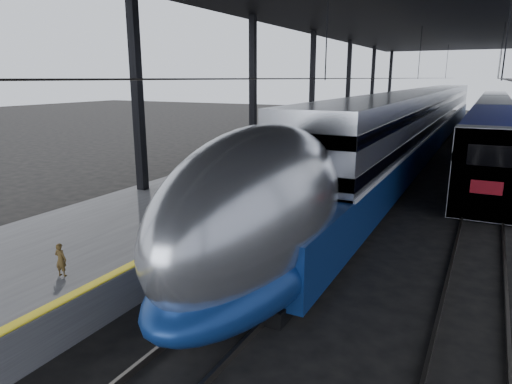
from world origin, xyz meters
The scene contains 8 objects.
ground centered at (0.00, 0.00, 0.00)m, with size 160.00×160.00×0.00m, color black.
platform centered at (-3.50, 20.00, 0.50)m, with size 6.00×80.00×1.00m, color #4C4C4F.
yellow_strip centered at (-0.70, 20.00, 1.00)m, with size 0.30×80.00×0.01m, color yellow.
rails centered at (4.50, 20.00, 0.08)m, with size 6.52×80.00×0.16m.
canopy centered at (1.90, 20.00, 9.12)m, with size 18.00×75.00×9.47m.
tgv_train centered at (2.00, 27.84, 2.15)m, with size 3.21×65.20×4.61m.
second_train centered at (7.00, 37.01, 1.87)m, with size 2.68×56.05×3.70m.
child centered at (-1.72, -2.60, 1.40)m, with size 0.29×0.19×0.81m, color #4D3919.
Camera 1 is at (6.86, -9.36, 5.52)m, focal length 32.00 mm.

